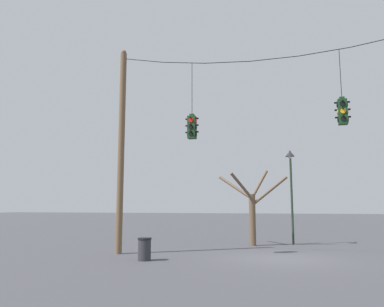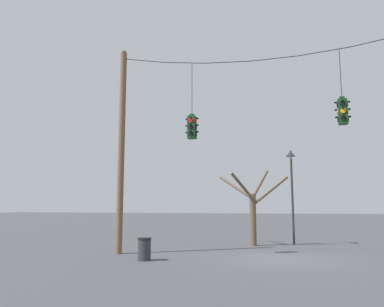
# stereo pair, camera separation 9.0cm
# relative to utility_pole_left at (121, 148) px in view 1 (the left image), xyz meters

# --- Properties ---
(ground_plane) EXTENTS (200.00, 200.00, 0.00)m
(ground_plane) POSITION_rel_utility_pole_left_xyz_m (6.93, 0.34, -4.68)
(ground_plane) COLOR #424247
(utility_pole_left) EXTENTS (0.29, 0.29, 9.39)m
(utility_pole_left) POSITION_rel_utility_pole_left_xyz_m (0.00, 0.00, 0.00)
(utility_pole_left) COLOR brown
(utility_pole_left) RESTS_ON ground_plane
(span_wire) EXTENTS (13.86, 0.03, 0.83)m
(span_wire) POSITION_rel_utility_pole_left_xyz_m (6.93, -0.00, 3.75)
(span_wire) COLOR black
(traffic_light_over_intersection) EXTENTS (0.58, 0.58, 3.41)m
(traffic_light_over_intersection) POSITION_rel_utility_pole_left_xyz_m (3.36, 0.00, 0.80)
(traffic_light_over_intersection) COLOR #143819
(traffic_light_near_left_pole) EXTENTS (0.58, 0.58, 3.06)m
(traffic_light_near_left_pole) POSITION_rel_utility_pole_left_xyz_m (9.48, 0.00, 1.05)
(traffic_light_near_left_pole) COLOR #143819
(street_lamp) EXTENTS (0.51, 0.88, 5.13)m
(street_lamp) POSITION_rel_utility_pole_left_xyz_m (7.29, 6.03, -0.79)
(street_lamp) COLOR #233323
(street_lamp) RESTS_ON ground_plane
(bare_tree) EXTENTS (3.92, 2.11, 4.05)m
(bare_tree) POSITION_rel_utility_pole_left_xyz_m (5.22, 5.16, -2.65)
(bare_tree) COLOR brown
(bare_tree) RESTS_ON ground_plane
(trash_bin) EXTENTS (0.54, 0.54, 0.86)m
(trash_bin) POSITION_rel_utility_pole_left_xyz_m (1.93, -1.61, -4.25)
(trash_bin) COLOR #2D2D33
(trash_bin) RESTS_ON ground_plane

